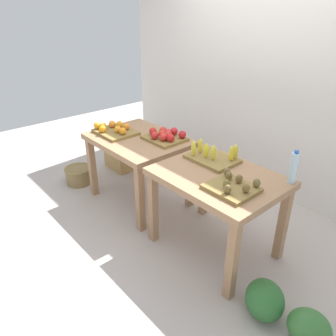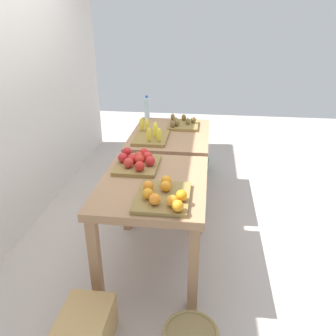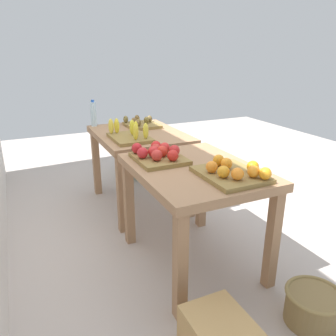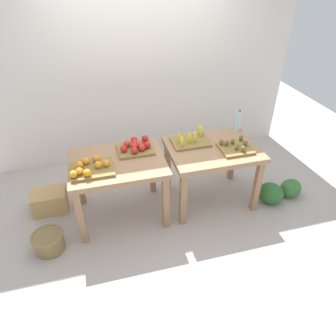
# 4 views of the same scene
# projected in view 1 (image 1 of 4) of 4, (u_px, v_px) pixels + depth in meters

# --- Properties ---
(ground_plane) EXTENTS (8.00, 8.00, 0.00)m
(ground_plane) POSITION_uv_depth(u_px,v_px,m) (173.00, 220.00, 3.41)
(ground_plane) COLOR #B6A9A1
(back_wall) EXTENTS (4.40, 0.12, 3.00)m
(back_wall) POSITION_uv_depth(u_px,v_px,m) (266.00, 59.00, 3.53)
(back_wall) COLOR silver
(back_wall) RESTS_ON ground_plane
(display_table_left) EXTENTS (1.04, 0.80, 0.77)m
(display_table_left) POSITION_uv_depth(u_px,v_px,m) (139.00, 147.00, 3.50)
(display_table_left) COLOR #9F7552
(display_table_left) RESTS_ON ground_plane
(display_table_right) EXTENTS (1.04, 0.80, 0.77)m
(display_table_right) POSITION_uv_depth(u_px,v_px,m) (218.00, 187.00, 2.74)
(display_table_right) COLOR #9F7552
(display_table_right) RESTS_ON ground_plane
(orange_bin) EXTENTS (0.46, 0.36, 0.11)m
(orange_bin) POSITION_uv_depth(u_px,v_px,m) (114.00, 130.00, 3.55)
(orange_bin) COLOR olive
(orange_bin) RESTS_ON display_table_left
(apple_bin) EXTENTS (0.40, 0.35, 0.11)m
(apple_bin) POSITION_uv_depth(u_px,v_px,m) (165.00, 136.00, 3.36)
(apple_bin) COLOR olive
(apple_bin) RESTS_ON display_table_left
(banana_crate) EXTENTS (0.44, 0.32, 0.17)m
(banana_crate) POSITION_uv_depth(u_px,v_px,m) (212.00, 156.00, 2.92)
(banana_crate) COLOR olive
(banana_crate) RESTS_ON display_table_right
(kiwi_bin) EXTENTS (0.36, 0.33, 0.10)m
(kiwi_bin) POSITION_uv_depth(u_px,v_px,m) (233.00, 186.00, 2.46)
(kiwi_bin) COLOR olive
(kiwi_bin) RESTS_ON display_table_right
(water_bottle) EXTENTS (0.06, 0.06, 0.27)m
(water_bottle) POSITION_uv_depth(u_px,v_px,m) (294.00, 168.00, 2.51)
(water_bottle) COLOR silver
(water_bottle) RESTS_ON display_table_right
(watermelon_pile) EXTENTS (0.70, 0.42, 0.28)m
(watermelon_pile) POSITION_uv_depth(u_px,v_px,m) (282.00, 311.00, 2.25)
(watermelon_pile) COLOR #346C31
(watermelon_pile) RESTS_ON ground_plane
(wicker_basket) EXTENTS (0.34, 0.34, 0.21)m
(wicker_basket) POSITION_uv_depth(u_px,v_px,m) (79.00, 175.00, 4.09)
(wicker_basket) COLOR olive
(wicker_basket) RESTS_ON ground_plane
(cardboard_produce_box) EXTENTS (0.40, 0.30, 0.27)m
(cardboard_produce_box) POSITION_uv_depth(u_px,v_px,m) (121.00, 158.00, 4.47)
(cardboard_produce_box) COLOR tan
(cardboard_produce_box) RESTS_ON ground_plane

